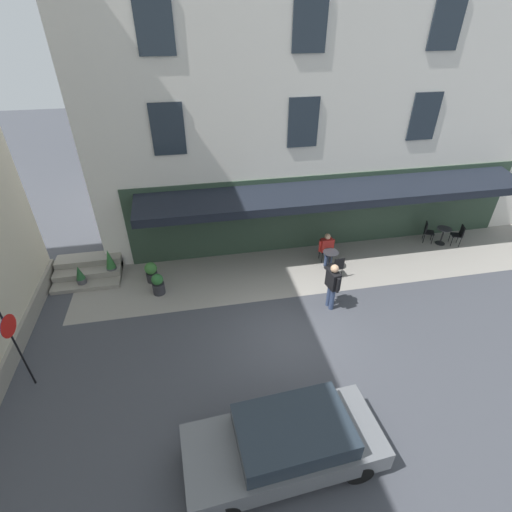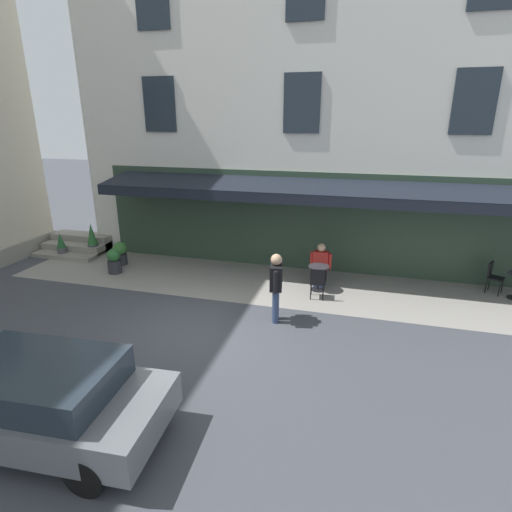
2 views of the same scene
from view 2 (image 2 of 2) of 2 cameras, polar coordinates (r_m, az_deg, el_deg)
The scene contains 15 objects.
ground_plane at distance 9.91m, azimuth -9.11°, elevation -10.43°, with size 70.00×70.00×0.00m, color #42444C.
sidewalk_cafe_terrace at distance 12.22m, azimuth 11.76°, elevation -4.73°, with size 20.50×3.20×0.01m, color gray.
cafe_building_facade at distance 17.53m, azimuth 17.86°, elevation 26.83°, with size 20.00×10.70×15.00m.
back_alley_steps at distance 16.78m, azimuth -23.58°, elevation 1.45°, with size 2.40×1.75×0.60m.
cafe_chair_black_near_door at distance 13.46m, azimuth 30.24°, elevation -2.29°, with size 0.54×0.54×0.91m.
cafe_table_streetside at distance 11.96m, azimuth 8.72°, elevation -2.55°, with size 0.60×0.60×0.75m.
cafe_chair_black_corner_right at distance 11.35m, azimuth 8.60°, elevation -3.43°, with size 0.43×0.43×0.91m.
cafe_chair_black_by_window at distance 12.53m, azimuth 9.06°, elevation -1.29°, with size 0.40×0.40×0.91m.
seated_patron_in_red at distance 12.28m, azimuth 8.99°, elevation -1.01°, with size 0.64×0.52×1.28m.
walking_pedestrian_in_black at distance 9.87m, azimuth 2.82°, elevation -3.74°, with size 0.37×0.71×1.75m.
potted_plant_entrance_right at distance 16.28m, azimuth -25.59°, elevation 1.36°, with size 0.33×0.33×0.89m.
potted_plant_mid_terrace at distance 14.67m, azimuth -18.44°, elevation 0.43°, with size 0.46×0.46×0.81m.
potted_plant_by_steps at distance 13.93m, azimuth -19.23°, elevation -0.72°, with size 0.43×0.43×0.81m.
potted_plant_entrance_left at distance 15.89m, azimuth -21.93°, elevation 2.05°, with size 0.37×0.37×1.21m.
parked_car_grey at distance 7.50m, azimuth -28.91°, elevation -16.91°, with size 4.41×2.07×1.33m.
Camera 2 is at (-3.72, 7.83, 4.80)m, focal length 28.58 mm.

